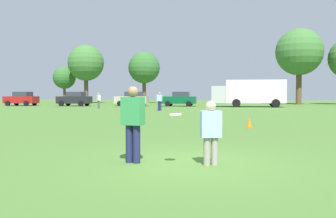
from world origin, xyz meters
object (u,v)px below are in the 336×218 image
(parked_car_mid_right, at_px, (180,99))
(player_thrower, at_px, (133,120))
(bystander_field_marshal, at_px, (99,100))
(traffic_cone, at_px, (249,123))
(box_truck, at_px, (250,92))
(parked_car_near_left, at_px, (22,99))
(parked_car_mid_left, at_px, (75,99))
(player_defender, at_px, (211,130))
(parked_car_center, at_px, (132,99))
(bystander_far_jogger, at_px, (160,100))
(frisbee, at_px, (175,114))

(parked_car_mid_right, bearing_deg, player_thrower, -82.14)
(parked_car_mid_right, height_order, bystander_field_marshal, parked_car_mid_right)
(traffic_cone, height_order, box_truck, box_truck)
(player_thrower, relative_size, parked_car_near_left, 0.41)
(player_thrower, relative_size, bystander_field_marshal, 1.05)
(parked_car_mid_left, xyz_separation_m, parked_car_mid_right, (13.25, 1.91, 0.00))
(traffic_cone, distance_m, parked_car_mid_left, 33.84)
(player_defender, relative_size, box_truck, 0.17)
(player_defender, relative_size, parked_car_mid_left, 0.34)
(parked_car_center, bearing_deg, parked_car_mid_left, -167.57)
(bystander_far_jogger, height_order, bystander_field_marshal, bystander_far_jogger)
(traffic_cone, bearing_deg, frisbee, -100.66)
(player_defender, xyz_separation_m, frisbee, (-0.76, -0.23, 0.34))
(parked_car_center, bearing_deg, bystander_far_jogger, -62.27)
(player_thrower, xyz_separation_m, box_truck, (3.41, 36.62, 0.76))
(traffic_cone, height_order, bystander_field_marshal, bystander_field_marshal)
(player_thrower, height_order, player_defender, player_thrower)
(bystander_field_marshal, bearing_deg, player_thrower, -66.66)
(frisbee, xyz_separation_m, bystander_field_marshal, (-13.58, 29.28, -0.19))
(bystander_far_jogger, bearing_deg, parked_car_center, 117.73)
(box_truck, xyz_separation_m, bystander_field_marshal, (-15.97, -7.52, -0.81))
(frisbee, height_order, bystander_field_marshal, bystander_field_marshal)
(player_thrower, relative_size, parked_car_mid_right, 0.41)
(parked_car_mid_left, bearing_deg, parked_car_mid_right, 8.20)
(bystander_far_jogger, bearing_deg, frisbee, -76.65)
(box_truck, relative_size, bystander_field_marshal, 5.12)
(parked_car_near_left, bearing_deg, parked_car_mid_left, 2.05)
(bystander_far_jogger, relative_size, bystander_field_marshal, 1.03)
(frisbee, xyz_separation_m, bystander_far_jogger, (-6.06, 25.51, -0.16))
(player_defender, xyz_separation_m, bystander_field_marshal, (-14.34, 29.05, 0.15))
(parked_car_mid_right, bearing_deg, parked_car_mid_left, -171.80)
(traffic_cone, bearing_deg, player_thrower, -106.81)
(parked_car_mid_left, distance_m, box_truck, 21.87)
(parked_car_near_left, relative_size, bystander_far_jogger, 2.46)
(bystander_field_marshal, bearing_deg, bystander_far_jogger, -26.59)
(frisbee, bearing_deg, player_thrower, 170.13)
(parked_car_mid_right, relative_size, bystander_far_jogger, 2.46)
(parked_car_mid_left, bearing_deg, frisbee, -61.49)
(player_thrower, bearing_deg, bystander_far_jogger, 101.24)
(player_thrower, height_order, parked_car_mid_left, parked_car_mid_left)
(player_thrower, distance_m, parked_car_mid_right, 37.88)
(frisbee, relative_size, box_truck, 0.03)
(player_thrower, distance_m, player_defender, 1.79)
(parked_car_mid_right, relative_size, box_truck, 0.50)
(box_truck, bearing_deg, traffic_cone, -91.27)
(player_defender, height_order, traffic_cone, player_defender)
(parked_car_mid_left, distance_m, bystander_field_marshal, 8.77)
(player_thrower, relative_size, bystander_far_jogger, 1.02)
(frisbee, relative_size, parked_car_center, 0.06)
(frisbee, bearing_deg, parked_car_center, 108.21)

